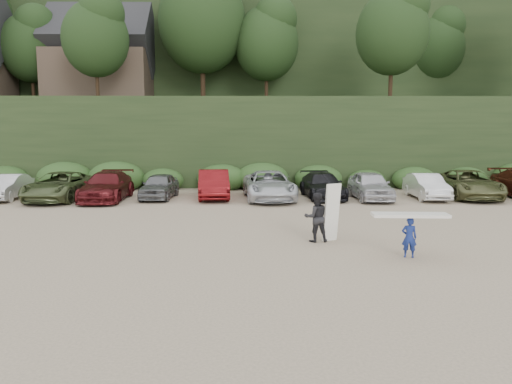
{
  "coord_description": "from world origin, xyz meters",
  "views": [
    {
      "loc": [
        -0.05,
        -17.67,
        3.99
      ],
      "look_at": [
        0.25,
        3.0,
        1.3
      ],
      "focal_mm": 35.0,
      "sensor_mm": 36.0,
      "label": 1
    }
  ],
  "objects": [
    {
      "name": "parked_cars",
      "position": [
        2.82,
        9.99,
        0.77
      ],
      "size": [
        39.88,
        6.33,
        1.6
      ],
      "color": "#999A9E",
      "rests_on": "ground"
    },
    {
      "name": "adult_surfer",
      "position": [
        2.35,
        -0.55,
        0.88
      ],
      "size": [
        1.34,
        0.76,
        2.05
      ],
      "color": "black",
      "rests_on": "ground"
    },
    {
      "name": "ground",
      "position": [
        0.0,
        0.0,
        0.0
      ],
      "size": [
        120.0,
        120.0,
        0.0
      ],
      "primitive_type": "plane",
      "color": "tan",
      "rests_on": "ground"
    },
    {
      "name": "child_surfer",
      "position": [
        4.88,
        -2.74,
        0.94
      ],
      "size": [
        2.33,
        0.77,
        1.38
      ],
      "color": "navy",
      "rests_on": "ground"
    },
    {
      "name": "hillside_backdrop",
      "position": [
        -0.26,
        35.93,
        11.22
      ],
      "size": [
        90.0,
        41.5,
        28.0
      ],
      "color": "black",
      "rests_on": "ground"
    }
  ]
}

